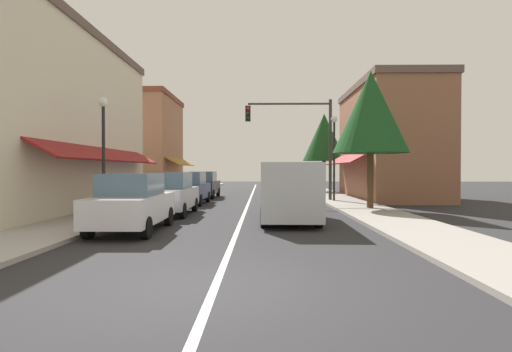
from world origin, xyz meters
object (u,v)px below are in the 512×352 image
parked_car_second_left (170,194)px  street_lamp_right_mid (334,145)px  van_in_lane (289,190)px  tree_right_far (324,137)px  parked_car_nearest_left (132,203)px  parked_car_far_left (204,185)px  traffic_signal_mast_arm (302,132)px  tree_right_near (371,112)px  parked_car_third_left (190,188)px  street_lamp_left_near (103,137)px

parked_car_second_left → street_lamp_right_mid: street_lamp_right_mid is taller
van_in_lane → tree_right_far: (4.19, 18.76, 3.43)m
parked_car_nearest_left → parked_car_far_left: (0.03, 14.75, 0.00)m
traffic_signal_mast_arm → tree_right_near: bearing=-61.8°
van_in_lane → traffic_signal_mast_arm: size_ratio=0.86×
parked_car_third_left → street_lamp_left_near: size_ratio=0.90×
tree_right_far → street_lamp_right_mid: bearing=-95.7°
van_in_lane → tree_right_near: size_ratio=0.81×
parked_car_third_left → tree_right_near: tree_right_near is taller
parked_car_far_left → van_in_lane: size_ratio=0.79×
traffic_signal_mast_arm → tree_right_far: tree_right_far is taller
parked_car_nearest_left → van_in_lane: (4.93, 2.53, 0.27)m
van_in_lane → street_lamp_left_near: size_ratio=1.13×
traffic_signal_mast_arm → street_lamp_right_mid: bearing=-20.9°
parked_car_nearest_left → parked_car_far_left: size_ratio=0.99×
traffic_signal_mast_arm → tree_right_near: tree_right_near is taller
street_lamp_left_near → parked_car_nearest_left: bearing=-54.9°
street_lamp_left_near → street_lamp_right_mid: size_ratio=0.93×
parked_car_second_left → parked_car_far_left: size_ratio=0.99×
parked_car_second_left → traffic_signal_mast_arm: 9.90m
parked_car_third_left → parked_car_second_left: bearing=-87.2°
tree_right_near → tree_right_far: tree_right_far is taller
parked_car_far_left → tree_right_far: bearing=37.1°
van_in_lane → parked_car_third_left: bearing=125.2°
parked_car_second_left → street_lamp_right_mid: size_ratio=0.83×
parked_car_nearest_left → tree_right_far: 23.46m
street_lamp_right_mid → tree_right_near: tree_right_near is taller
street_lamp_left_near → tree_right_far: tree_right_far is taller
parked_car_third_left → street_lamp_right_mid: street_lamp_right_mid is taller
parked_car_nearest_left → street_lamp_left_near: street_lamp_left_near is taller
street_lamp_right_mid → traffic_signal_mast_arm: bearing=159.1°
parked_car_second_left → tree_right_far: 19.36m
parked_car_second_left → van_in_lane: size_ratio=0.79×
tree_right_far → street_lamp_left_near: bearing=-121.1°
parked_car_nearest_left → tree_right_near: size_ratio=0.64×
parked_car_nearest_left → parked_car_second_left: (0.11, 4.55, 0.00)m
parked_car_nearest_left → parked_car_second_left: bearing=88.1°
parked_car_third_left → parked_car_far_left: size_ratio=1.00×
parked_car_second_left → traffic_signal_mast_arm: size_ratio=0.68×
street_lamp_right_mid → parked_car_far_left: bearing=154.4°
parked_car_far_left → street_lamp_left_near: (-2.04, -11.90, 2.24)m
parked_car_nearest_left → parked_car_third_left: 9.79m
van_in_lane → street_lamp_left_near: (-6.93, 0.32, 1.97)m
parked_car_nearest_left → van_in_lane: size_ratio=0.79×
parked_car_far_left → van_in_lane: bearing=-66.8°
parked_car_nearest_left → parked_car_second_left: 4.55m
street_lamp_left_near → tree_right_near: bearing=18.7°
parked_car_nearest_left → van_in_lane: van_in_lane is taller
parked_car_second_left → tree_right_near: 9.80m
parked_car_far_left → traffic_signal_mast_arm: size_ratio=0.69×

